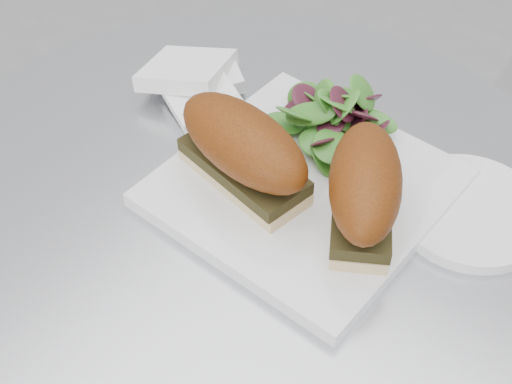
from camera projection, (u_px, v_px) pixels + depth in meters
table at (243, 348)px, 0.86m from camera, size 0.70×0.70×0.73m
plate at (304, 188)px, 0.69m from camera, size 0.25×0.25×0.02m
sandwich_left at (243, 149)px, 0.66m from camera, size 0.16×0.09×0.08m
sandwich_right at (364, 188)px, 0.62m from camera, size 0.13×0.15×0.08m
salad at (331, 113)px, 0.72m from camera, size 0.11×0.11×0.05m
napkin at (195, 92)px, 0.79m from camera, size 0.13×0.13×0.02m
saucer at (469, 211)px, 0.67m from camera, size 0.14×0.14×0.01m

